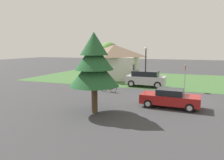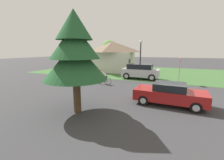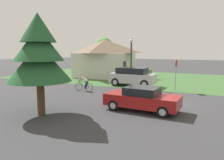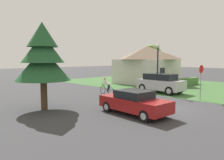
% 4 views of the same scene
% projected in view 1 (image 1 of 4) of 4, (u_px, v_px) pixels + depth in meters
% --- Properties ---
extents(ground_plane, '(140.00, 140.00, 0.00)m').
position_uv_depth(ground_plane, '(176.00, 100.00, 18.94)').
color(ground_plane, '#38383A').
extents(grass_verge_right, '(16.00, 36.00, 0.01)m').
position_uv_depth(grass_verge_right, '(155.00, 79.00, 31.44)').
color(grass_verge_right, '#3D6633').
rests_on(grass_verge_right, ground).
extents(cottage_house, '(7.91, 7.82, 5.06)m').
position_uv_depth(cottage_house, '(114.00, 61.00, 32.75)').
color(cottage_house, beige).
rests_on(cottage_house, ground).
extents(hedge_row, '(9.27, 0.90, 0.89)m').
position_uv_depth(hedge_row, '(146.00, 77.00, 30.58)').
color(hedge_row, '#4C7A3D').
rests_on(hedge_row, ground).
extents(sedan_left_lane, '(2.02, 4.43, 1.42)m').
position_uv_depth(sedan_left_lane, '(170.00, 98.00, 16.55)').
color(sedan_left_lane, maroon).
rests_on(sedan_left_lane, ground).
extents(cyclist, '(0.44, 1.79, 1.53)m').
position_uv_depth(cyclist, '(109.00, 85.00, 22.36)').
color(cyclist, black).
rests_on(cyclist, ground).
extents(parked_suv_right, '(2.00, 4.46, 1.84)m').
position_uv_depth(parked_suv_right, '(146.00, 79.00, 25.37)').
color(parked_suv_right, '#B7B7BC').
rests_on(parked_suv_right, ground).
extents(stop_sign, '(0.69, 0.08, 2.79)m').
position_uv_depth(stop_sign, '(185.00, 72.00, 22.82)').
color(stop_sign, gray).
rests_on(stop_sign, ground).
extents(street_lamp, '(0.35, 0.35, 4.70)m').
position_uv_depth(street_lamp, '(146.00, 60.00, 24.41)').
color(street_lamp, black).
rests_on(street_lamp, ground).
extents(conifer_tall_near, '(3.42, 3.42, 5.55)m').
position_uv_depth(conifer_tall_near, '(94.00, 63.00, 14.81)').
color(conifer_tall_near, '#4C3823').
rests_on(conifer_tall_near, ground).
extents(deciduous_tree_right, '(3.28, 3.28, 5.55)m').
position_uv_depth(deciduous_tree_right, '(109.00, 52.00, 37.99)').
color(deciduous_tree_right, '#4C3823').
rests_on(deciduous_tree_right, ground).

